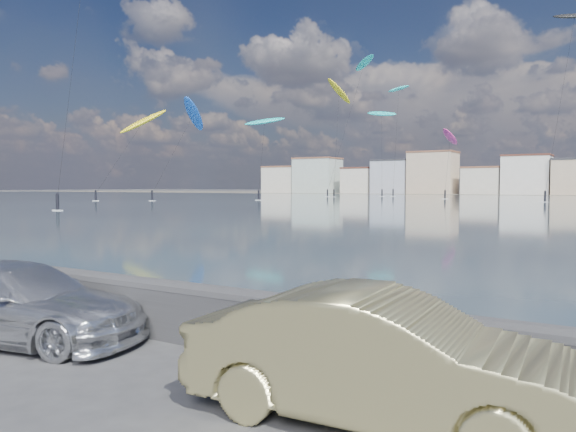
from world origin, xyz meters
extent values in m
plane|color=#333335|center=(0.00, 0.00, 0.00)|extent=(700.00, 700.00, 0.00)
cube|color=#28282B|center=(0.00, 2.70, 0.45)|extent=(400.00, 0.35, 0.90)
cylinder|color=#28282B|center=(0.00, 2.70, 0.90)|extent=(400.00, 0.36, 0.36)
cube|color=beige|center=(-112.00, 186.00, 5.00)|extent=(14.00, 11.00, 10.00)
cube|color=brown|center=(-112.00, 186.00, 10.30)|extent=(14.28, 11.22, 0.60)
cube|color=#B7C6BC|center=(-96.50, 186.00, 6.50)|extent=(16.00, 12.00, 13.00)
cube|color=brown|center=(-96.50, 186.00, 13.30)|extent=(16.32, 12.24, 0.60)
cube|color=silver|center=(-79.00, 186.00, 4.50)|extent=(11.00, 10.00, 9.00)
cube|color=#562D23|center=(-79.00, 186.00, 9.30)|extent=(11.22, 10.20, 0.60)
cube|color=#B2B7C6|center=(-66.00, 186.00, 5.75)|extent=(13.00, 11.00, 11.50)
cube|color=#2D2D33|center=(-66.00, 186.00, 11.80)|extent=(13.26, 11.22, 0.60)
cube|color=#CCB293|center=(-51.50, 186.00, 7.00)|extent=(15.00, 12.00, 14.00)
cube|color=brown|center=(-51.50, 186.00, 14.30)|extent=(15.30, 12.24, 0.60)
cube|color=beige|center=(-35.00, 186.00, 4.25)|extent=(12.00, 10.00, 8.50)
cube|color=brown|center=(-35.00, 186.00, 8.80)|extent=(12.24, 10.20, 0.60)
cube|color=white|center=(-21.50, 186.00, 6.00)|extent=(14.00, 11.00, 12.00)
cube|color=#562D23|center=(-21.50, 186.00, 12.30)|extent=(14.28, 11.22, 0.60)
imported|color=silver|center=(-2.91, 1.25, 0.69)|extent=(5.05, 2.97, 1.37)
imported|color=tan|center=(3.90, 1.33, 0.76)|extent=(4.74, 1.94, 1.53)
ellipsoid|color=#19BFBF|center=(-52.10, 140.45, 22.50)|extent=(8.65, 2.63, 2.82)
cube|color=white|center=(-48.80, 132.97, 0.05)|extent=(1.40, 0.42, 0.08)
cylinder|color=black|center=(-48.80, 132.97, 0.95)|extent=(0.36, 0.36, 1.70)
sphere|color=black|center=(-48.80, 132.97, 1.85)|extent=(0.28, 0.28, 0.28)
cylinder|color=black|center=(-50.45, 136.71, 11.90)|extent=(3.34, 7.52, 21.21)
ellipsoid|color=#E5338C|center=(-29.50, 126.28, 14.10)|extent=(3.23, 9.96, 4.72)
cube|color=white|center=(-26.82, 113.23, 0.05)|extent=(1.40, 0.42, 0.08)
cylinder|color=black|center=(-26.82, 113.23, 0.95)|extent=(0.36, 0.36, 1.70)
sphere|color=black|center=(-26.82, 113.23, 1.85)|extent=(0.28, 0.28, 0.28)
cylinder|color=black|center=(-28.16, 119.76, 7.70)|extent=(2.71, 13.07, 12.82)
cube|color=white|center=(-48.08, 35.26, 0.05)|extent=(1.40, 0.42, 0.08)
cylinder|color=black|center=(-48.08, 35.26, 0.95)|extent=(0.36, 0.36, 1.70)
sphere|color=black|center=(-48.08, 35.26, 1.85)|extent=(0.28, 0.28, 0.28)
cylinder|color=black|center=(-49.28, 39.00, 19.44)|extent=(2.43, 7.51, 36.29)
ellipsoid|color=yellow|center=(-60.19, 130.58, 27.83)|extent=(5.22, 9.60, 6.94)
cube|color=white|center=(-56.72, 120.87, 0.05)|extent=(1.40, 0.42, 0.08)
cylinder|color=black|center=(-56.72, 120.87, 0.95)|extent=(0.36, 0.36, 1.70)
sphere|color=black|center=(-56.72, 120.87, 1.85)|extent=(0.28, 0.28, 0.28)
cylinder|color=black|center=(-58.46, 125.73, 14.57)|extent=(3.50, 9.75, 26.55)
ellipsoid|color=#19BFBF|center=(-48.98, 145.12, 29.63)|extent=(5.36, 8.28, 3.57)
cube|color=white|center=(-47.21, 136.79, 0.05)|extent=(1.40, 0.42, 0.08)
cylinder|color=black|center=(-47.21, 136.79, 0.95)|extent=(0.36, 0.36, 1.70)
sphere|color=black|center=(-47.21, 136.79, 1.85)|extent=(0.28, 0.28, 0.28)
cylinder|color=black|center=(-48.09, 140.95, 15.47)|extent=(1.81, 8.36, 28.34)
ellipsoid|color=black|center=(-3.13, 111.71, 33.82)|extent=(7.99, 4.86, 1.80)
cube|color=white|center=(-5.90, 99.07, 0.05)|extent=(1.40, 0.42, 0.08)
cylinder|color=black|center=(-5.90, 99.07, 0.95)|extent=(0.36, 0.36, 1.70)
sphere|color=black|center=(-5.90, 99.07, 1.85)|extent=(0.28, 0.28, 0.28)
cylinder|color=black|center=(-4.51, 105.39, 17.56)|extent=(2.81, 12.67, 32.53)
ellipsoid|color=#19BFBF|center=(-55.28, 135.94, 35.72)|extent=(7.85, 5.97, 4.19)
cube|color=white|center=(-59.17, 122.12, 0.05)|extent=(1.40, 0.42, 0.08)
cylinder|color=black|center=(-59.17, 122.12, 0.95)|extent=(0.36, 0.36, 1.70)
sphere|color=black|center=(-59.17, 122.12, 1.85)|extent=(0.28, 0.28, 0.28)
cylinder|color=black|center=(-57.23, 129.03, 18.51)|extent=(3.93, 13.85, 34.43)
ellipsoid|color=yellow|center=(-78.71, 78.21, 15.86)|extent=(8.40, 9.41, 6.39)
cube|color=white|center=(-77.65, 65.08, 0.05)|extent=(1.40, 0.42, 0.08)
cylinder|color=black|center=(-77.65, 65.08, 0.95)|extent=(0.36, 0.36, 1.70)
sphere|color=black|center=(-77.65, 65.08, 1.85)|extent=(0.28, 0.28, 0.28)
cylinder|color=black|center=(-78.18, 71.65, 8.58)|extent=(1.10, 13.16, 14.58)
ellipsoid|color=#19BFBF|center=(-57.35, 90.76, 15.86)|extent=(7.98, 7.37, 2.89)
cube|color=white|center=(-54.34, 84.10, 0.05)|extent=(1.40, 0.42, 0.08)
cylinder|color=black|center=(-54.34, 84.10, 0.95)|extent=(0.36, 0.36, 1.70)
sphere|color=black|center=(-54.34, 84.10, 1.85)|extent=(0.28, 0.28, 0.28)
cylinder|color=black|center=(-55.84, 87.43, 8.58)|extent=(3.05, 6.70, 14.58)
ellipsoid|color=blue|center=(-69.44, 83.03, 17.27)|extent=(6.56, 9.72, 7.31)
cube|color=white|center=(-69.01, 70.72, 0.05)|extent=(1.40, 0.42, 0.08)
cylinder|color=black|center=(-69.01, 70.72, 0.95)|extent=(0.36, 0.36, 1.70)
sphere|color=black|center=(-69.01, 70.72, 1.85)|extent=(0.28, 0.28, 0.28)
cylinder|color=black|center=(-69.22, 76.87, 9.29)|extent=(0.47, 12.34, 15.99)
camera|label=1|loc=(6.26, -4.64, 2.74)|focal=35.00mm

